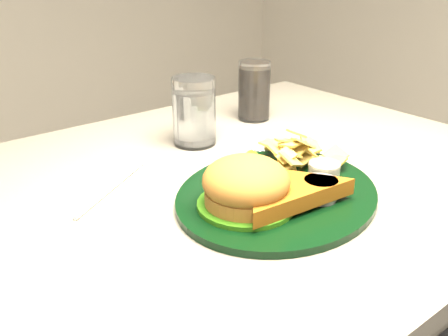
# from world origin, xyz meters

# --- Properties ---
(dinner_plate) EXTENTS (0.43, 0.39, 0.08)m
(dinner_plate) POSITION_xyz_m (0.07, -0.11, 0.79)
(dinner_plate) COLOR black
(dinner_plate) RESTS_ON table
(water_glass) EXTENTS (0.11, 0.11, 0.13)m
(water_glass) POSITION_xyz_m (0.11, 0.16, 0.81)
(water_glass) COLOR silver
(water_glass) RESTS_ON table
(cola_glass) EXTENTS (0.09, 0.09, 0.13)m
(cola_glass) POSITION_xyz_m (0.30, 0.20, 0.81)
(cola_glass) COLOR black
(cola_glass) RESTS_ON table
(fork_napkin) EXTENTS (0.18, 0.20, 0.01)m
(fork_napkin) POSITION_xyz_m (0.18, -0.05, 0.76)
(fork_napkin) COLOR white
(fork_napkin) RESTS_ON table
(wrapped_straw) EXTENTS (0.21, 0.17, 0.01)m
(wrapped_straw) POSITION_xyz_m (-0.11, 0.08, 0.75)
(wrapped_straw) COLOR white
(wrapped_straw) RESTS_ON table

